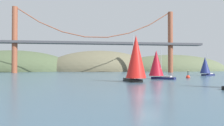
{
  "coord_description": "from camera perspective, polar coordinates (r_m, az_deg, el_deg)",
  "views": [
    {
      "loc": [
        -7.44,
        -24.14,
        3.44
      ],
      "look_at": [
        0.0,
        30.84,
        4.3
      ],
      "focal_mm": 35.1,
      "sensor_mm": 36.0,
      "label": 1
    }
  ],
  "objects": [
    {
      "name": "headland_left",
      "position": [
        166.13,
        -24.36,
        -1.99
      ],
      "size": [
        85.4,
        44.0,
        29.05
      ],
      "primitive_type": "ellipsoid",
      "color": "#4C5B3D",
      "rests_on": "ground_plane"
    },
    {
      "name": "sailboat_red_spinnaker",
      "position": [
        48.19,
        6.21,
        1.32
      ],
      "size": [
        4.88,
        8.82,
        10.49
      ],
      "color": "black",
      "rests_on": "ground_plane"
    },
    {
      "name": "headland_center",
      "position": [
        159.66,
        -3.24,
        -2.12
      ],
      "size": [
        79.2,
        44.0,
        29.68
      ],
      "primitive_type": "ellipsoid",
      "color": "#6B664C",
      "rests_on": "ground_plane"
    },
    {
      "name": "suspension_bridge",
      "position": [
        120.11,
        -4.13,
        5.45
      ],
      "size": [
        120.78,
        6.0,
        34.8
      ],
      "color": "brown",
      "rests_on": "ground_plane"
    },
    {
      "name": "sailboat_crimson_sail",
      "position": [
        60.71,
        11.58,
        -0.25
      ],
      "size": [
        7.25,
        6.92,
        8.18
      ],
      "color": "#191E4C",
      "rests_on": "ground_plane"
    },
    {
      "name": "sailboat_navy_sail",
      "position": [
        87.72,
        23.14,
        -0.7
      ],
      "size": [
        7.23,
        5.5,
        8.17
      ],
      "color": "#191E4C",
      "rests_on": "ground_plane"
    },
    {
      "name": "headland_right",
      "position": [
        172.87,
        15.27,
        -1.99
      ],
      "size": [
        86.54,
        44.0,
        24.49
      ],
      "primitive_type": "ellipsoid",
      "color": "#5B6647",
      "rests_on": "ground_plane"
    },
    {
      "name": "channel_buoy",
      "position": [
        67.84,
        19.17,
        -3.43
      ],
      "size": [
        1.1,
        1.1,
        2.64
      ],
      "color": "red",
      "rests_on": "ground_plane"
    },
    {
      "name": "ground_plane",
      "position": [
        25.49,
        9.44,
        -8.63
      ],
      "size": [
        360.0,
        360.0,
        0.0
      ],
      "primitive_type": "plane",
      "color": "#426075"
    }
  ]
}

